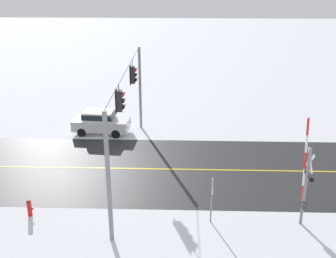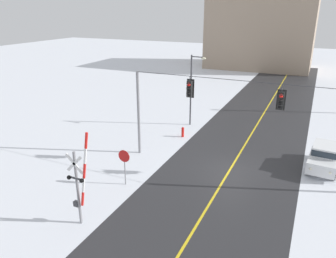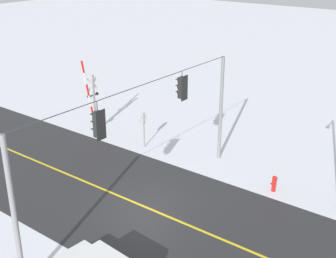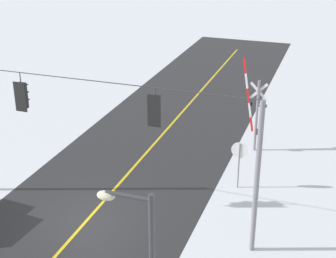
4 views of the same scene
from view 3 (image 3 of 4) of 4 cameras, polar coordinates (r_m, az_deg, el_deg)
ground_plane at (r=22.45m, az=-3.01°, el=-9.80°), size 160.00×160.00×0.00m
road_asphalt at (r=19.77m, az=10.95°, el=-15.19°), size 9.00×80.00×0.01m
lane_centre_line at (r=19.77m, az=10.95°, el=-15.17°), size 0.14×72.00×0.01m
signal_span at (r=20.66m, az=-3.13°, el=-0.17°), size 14.20×0.47×6.22m
stop_sign at (r=28.10m, az=-3.12°, el=0.92°), size 0.80×0.09×2.35m
railroad_crossing at (r=30.67m, az=-9.46°, el=3.73°), size 1.41×0.31×5.13m
fire_hydrant at (r=24.14m, az=13.26°, el=-6.68°), size 0.24×0.31×0.88m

